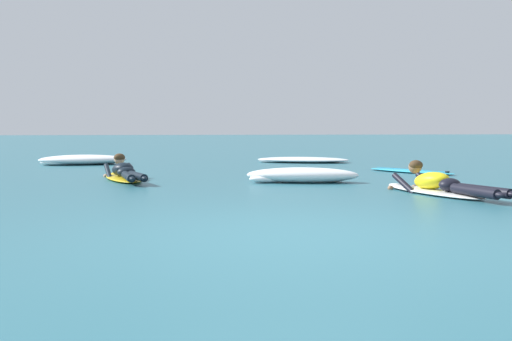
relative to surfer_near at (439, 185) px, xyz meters
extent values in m
plane|color=#2D6B7A|center=(-2.80, 6.98, -0.14)|extent=(120.00, 120.00, 0.00)
ellipsoid|color=white|center=(-0.03, 0.11, -0.10)|extent=(1.05, 2.18, 0.07)
ellipsoid|color=white|center=(-0.28, 1.08, -0.09)|extent=(0.24, 0.24, 0.06)
ellipsoid|color=yellow|center=(-0.04, 0.16, 0.06)|extent=(0.57, 0.79, 0.35)
ellipsoid|color=black|center=(0.06, -0.24, 0.03)|extent=(0.40, 0.36, 0.20)
cylinder|color=black|center=(0.13, -0.84, 0.00)|extent=(0.31, 0.91, 0.14)
ellipsoid|color=black|center=(0.22, -1.28, 0.00)|extent=(0.15, 0.24, 0.08)
cylinder|color=black|center=(0.29, -0.80, 0.00)|extent=(0.41, 0.90, 0.14)
ellipsoid|color=black|center=(0.43, -1.23, 0.00)|extent=(0.15, 0.24, 0.08)
cylinder|color=black|center=(-0.35, 0.48, -0.02)|extent=(0.23, 0.56, 0.32)
sphere|color=#8C6647|center=(-0.44, 0.84, -0.12)|extent=(0.09, 0.09, 0.09)
cylinder|color=black|center=(0.08, 0.57, -0.02)|extent=(0.23, 0.56, 0.32)
sphere|color=#8C6647|center=(-0.01, 0.91, -0.12)|extent=(0.09, 0.09, 0.09)
sphere|color=#8C6647|center=(-0.14, 0.56, 0.24)|extent=(0.21, 0.21, 0.21)
ellipsoid|color=#47331E|center=(-0.14, 0.54, 0.27)|extent=(0.26, 0.25, 0.16)
ellipsoid|color=yellow|center=(-4.90, 3.20, -0.10)|extent=(1.08, 2.12, 0.07)
ellipsoid|color=yellow|center=(-5.15, 4.13, -0.09)|extent=(0.25, 0.25, 0.06)
ellipsoid|color=black|center=(-4.92, 3.25, 0.06)|extent=(0.55, 0.72, 0.34)
ellipsoid|color=black|center=(-4.82, 2.89, 0.03)|extent=(0.40, 0.36, 0.20)
cylinder|color=black|center=(-4.74, 2.27, 0.00)|extent=(0.32, 0.94, 0.14)
ellipsoid|color=black|center=(-4.65, 1.81, 0.00)|extent=(0.15, 0.24, 0.08)
cylinder|color=black|center=(-4.59, 2.31, 0.00)|extent=(0.42, 0.93, 0.14)
ellipsoid|color=black|center=(-4.45, 1.87, 0.00)|extent=(0.15, 0.24, 0.08)
cylinder|color=black|center=(-5.22, 3.53, -0.02)|extent=(0.24, 0.60, 0.34)
sphere|color=tan|center=(-5.32, 3.91, -0.12)|extent=(0.09, 0.09, 0.09)
cylinder|color=black|center=(-4.79, 3.62, -0.02)|extent=(0.24, 0.60, 0.34)
sphere|color=tan|center=(-4.88, 3.98, -0.12)|extent=(0.09, 0.09, 0.09)
sphere|color=tan|center=(-5.01, 3.61, 0.24)|extent=(0.21, 0.21, 0.21)
ellipsoid|color=#47331E|center=(-5.01, 3.59, 0.27)|extent=(0.26, 0.25, 0.16)
ellipsoid|color=#2DB2D1|center=(1.26, 4.23, -0.10)|extent=(1.57, 2.18, 0.07)
cube|color=#1E9EDB|center=(1.26, 4.23, -0.07)|extent=(1.00, 1.65, 0.01)
cone|color=black|center=(1.74, 3.42, -0.13)|extent=(0.14, 0.14, 0.16)
ellipsoid|color=white|center=(-0.31, 8.34, -0.06)|extent=(2.86, 1.97, 0.15)
ellipsoid|color=white|center=(0.37, 8.28, -0.09)|extent=(1.11, 1.03, 0.11)
ellipsoid|color=white|center=(-1.09, 8.49, -0.10)|extent=(1.11, 0.98, 0.08)
ellipsoid|color=white|center=(-1.62, 2.20, 0.00)|extent=(2.12, 1.01, 0.28)
ellipsoid|color=white|center=(-1.10, 2.19, -0.04)|extent=(0.74, 0.34, 0.19)
ellipsoid|color=white|center=(-2.23, 2.25, -0.06)|extent=(0.77, 0.42, 0.15)
ellipsoid|color=white|center=(-6.38, 8.11, -0.01)|extent=(2.40, 1.27, 0.27)
ellipsoid|color=white|center=(-5.83, 8.33, -0.05)|extent=(0.83, 0.51, 0.19)
ellipsoid|color=white|center=(-7.05, 7.93, -0.07)|extent=(0.88, 0.59, 0.15)
camera|label=1|loc=(-3.90, -8.58, 0.88)|focal=42.46mm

